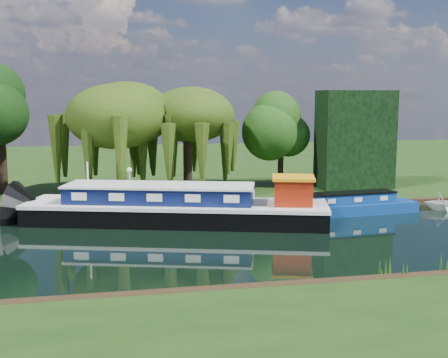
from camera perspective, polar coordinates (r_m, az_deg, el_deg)
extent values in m
plane|color=black|center=(30.24, -9.80, -6.97)|extent=(120.00, 120.00, 0.00)
cube|color=black|center=(63.65, -10.64, 1.25)|extent=(120.00, 52.00, 0.45)
cube|color=black|center=(35.75, -4.89, -3.72)|extent=(19.31, 9.32, 1.26)
cube|color=silver|center=(35.61, -4.90, -2.56)|extent=(19.44, 9.43, 0.23)
cube|color=#0E1746|center=(35.69, -6.58, -1.54)|extent=(12.09, 6.18, 1.00)
cube|color=silver|center=(35.60, -6.59, -0.65)|extent=(12.35, 6.44, 0.13)
cube|color=maroon|center=(34.95, 7.03, -1.28)|extent=(2.86, 2.86, 1.57)
cube|color=orange|center=(34.81, 7.06, 0.14)|extent=(3.19, 3.19, 0.17)
cylinder|color=silver|center=(36.77, -13.66, -0.23)|extent=(0.10, 0.10, 2.52)
cube|color=navy|center=(38.83, 11.66, -3.14)|extent=(11.36, 2.95, 0.84)
cube|color=navy|center=(38.69, 11.69, -2.02)|extent=(7.96, 2.16, 0.70)
cube|color=black|center=(38.62, 11.71, -1.44)|extent=(8.06, 2.26, 0.09)
cube|color=silver|center=(36.74, 8.18, -2.42)|extent=(0.56, 0.10, 0.30)
cube|color=silver|center=(37.60, 10.90, -2.24)|extent=(0.56, 0.10, 0.30)
cube|color=silver|center=(38.54, 13.49, -2.06)|extent=(0.56, 0.10, 0.30)
cube|color=silver|center=(39.56, 15.95, -1.89)|extent=(0.56, 0.10, 0.30)
imported|color=silver|center=(42.68, 21.17, -2.93)|extent=(2.82, 2.53, 1.34)
cylinder|color=black|center=(43.81, -10.44, 1.59)|extent=(0.63, 0.63, 4.86)
ellipsoid|color=#263D0D|center=(43.55, -10.56, 6.18)|extent=(6.78, 6.78, 4.38)
cylinder|color=black|center=(44.04, -3.70, 1.48)|extent=(0.63, 0.63, 4.45)
ellipsoid|color=#263D0D|center=(43.78, -3.74, 5.66)|extent=(6.08, 6.08, 3.93)
cylinder|color=black|center=(46.60, -21.64, 2.99)|extent=(0.71, 0.71, 7.20)
ellipsoid|color=black|center=(46.45, -21.84, 6.60)|extent=(5.76, 5.76, 5.76)
cylinder|color=black|center=(47.05, 5.78, 2.36)|extent=(0.45, 0.45, 5.20)
ellipsoid|color=#163D0F|center=(46.88, 5.82, 4.95)|extent=(4.16, 4.16, 4.16)
cube|color=black|center=(47.55, 13.15, 3.94)|extent=(6.00, 3.00, 8.00)
cylinder|color=silver|center=(40.21, -9.55, -0.89)|extent=(0.10, 0.10, 2.20)
sphere|color=white|center=(40.02, -9.59, 0.92)|extent=(0.36, 0.36, 0.36)
cylinder|color=silver|center=(38.37, -16.16, -2.46)|extent=(0.16, 0.16, 1.00)
cylinder|color=silver|center=(38.39, -5.70, -2.16)|extent=(0.16, 0.16, 1.00)
cylinder|color=silver|center=(39.41, 3.02, -1.86)|extent=(0.16, 0.16, 1.00)
cone|color=#1D4211|center=(25.50, 16.56, -8.82)|extent=(1.20, 1.20, 1.10)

